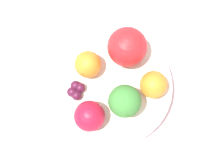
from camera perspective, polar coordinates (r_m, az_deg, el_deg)
The scene contains 9 objects.
ground_plane at distance 0.55m, azimuth 0.00°, elevation -1.58°, with size 6.00×6.00×0.00m, color gray.
table_surface at distance 0.54m, azimuth 0.00°, elevation -1.36°, with size 1.20×1.20×0.02m.
bowl at distance 0.51m, azimuth 0.00°, elevation -0.72°, with size 0.19×0.19×0.04m.
broccoli at distance 0.45m, azimuth 2.32°, elevation -3.20°, with size 0.05×0.05×0.06m.
apple_red at distance 0.48m, azimuth 2.79°, elevation 6.79°, with size 0.06×0.06×0.06m.
apple_green at distance 0.46m, azimuth -4.13°, elevation -5.87°, with size 0.05×0.05×0.05m.
orange_front at distance 0.48m, azimuth 7.62°, elevation -0.12°, with size 0.04×0.04×0.04m.
orange_back at distance 0.48m, azimuth -4.43°, elevation 3.61°, with size 0.04×0.04×0.04m.
grape_cluster at distance 0.49m, azimuth -6.59°, elevation -1.10°, with size 0.03×0.03×0.02m.
Camera 1 is at (0.03, 0.10, 0.54)m, focal length 50.00 mm.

